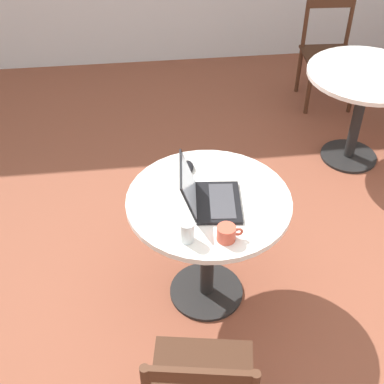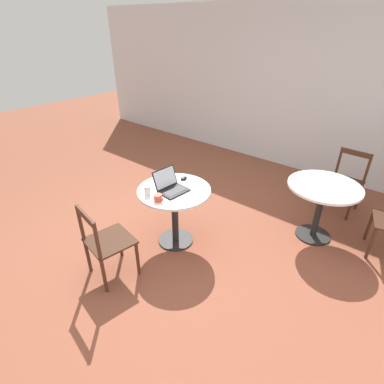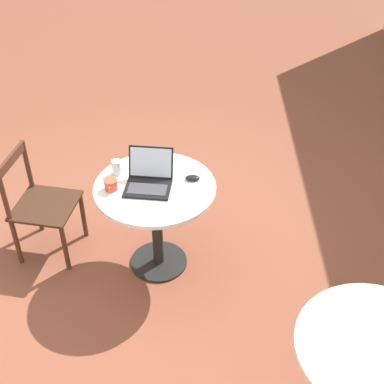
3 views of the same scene
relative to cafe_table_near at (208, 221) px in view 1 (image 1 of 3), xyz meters
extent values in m
plane|color=brown|center=(-0.14, -0.22, -0.57)|extent=(16.00, 16.00, 0.00)
cylinder|color=black|center=(0.00, 0.00, -0.56)|extent=(0.43, 0.43, 0.02)
cylinder|color=black|center=(0.00, 0.00, -0.21)|extent=(0.08, 0.08, 0.68)
cylinder|color=silver|center=(0.00, 0.00, 0.14)|extent=(0.83, 0.83, 0.03)
cylinder|color=black|center=(1.28, 1.19, -0.56)|extent=(0.43, 0.43, 0.02)
cylinder|color=black|center=(1.28, 1.19, -0.21)|extent=(0.08, 0.08, 0.68)
cylinder|color=silver|center=(1.28, 1.19, 0.14)|extent=(0.83, 0.83, 0.03)
cylinder|color=#472819|center=(-0.30, -0.60, -0.36)|extent=(0.04, 0.04, 0.42)
cylinder|color=#472819|center=(0.08, -0.67, -0.36)|extent=(0.04, 0.04, 0.42)
cube|color=#3C2215|center=(-0.14, -0.82, -0.14)|extent=(0.50, 0.50, 0.02)
cube|color=#472819|center=(-0.18, -1.01, 0.24)|extent=(0.41, 0.09, 0.07)
cylinder|color=#472819|center=(1.50, 1.83, -0.36)|extent=(0.04, 0.04, 0.42)
cylinder|color=#472819|center=(1.12, 1.85, -0.36)|extent=(0.04, 0.04, 0.42)
cylinder|color=#472819|center=(1.52, 2.21, -0.36)|extent=(0.04, 0.04, 0.42)
cylinder|color=#472819|center=(1.15, 2.23, -0.36)|extent=(0.04, 0.04, 0.42)
cube|color=#3C2215|center=(1.32, 2.03, -0.14)|extent=(0.45, 0.45, 0.02)
cylinder|color=#472819|center=(1.52, 2.21, 0.07)|extent=(0.04, 0.04, 0.41)
cylinder|color=#472819|center=(1.15, 2.23, 0.07)|extent=(0.04, 0.04, 0.41)
cube|color=#472819|center=(1.33, 2.22, 0.24)|extent=(0.41, 0.05, 0.07)
cube|color=black|center=(0.04, -0.04, 0.16)|extent=(0.25, 0.32, 0.02)
cube|color=#38383D|center=(0.06, -0.04, 0.17)|extent=(0.15, 0.27, 0.00)
cube|color=black|center=(-0.11, -0.03, 0.28)|extent=(0.11, 0.31, 0.21)
cube|color=silver|center=(-0.10, -0.03, 0.28)|extent=(0.09, 0.29, 0.19)
ellipsoid|color=black|center=(-0.08, 0.25, 0.17)|extent=(0.06, 0.10, 0.03)
cylinder|color=#C64C38|center=(0.04, -0.29, 0.19)|extent=(0.09, 0.09, 0.08)
torus|color=#C64C38|center=(0.09, -0.29, 0.20)|extent=(0.05, 0.01, 0.05)
cylinder|color=silver|center=(-0.14, -0.27, 0.21)|extent=(0.07, 0.07, 0.11)
camera|label=1|loc=(-0.32, -1.99, 1.91)|focal=50.00mm
camera|label=2|loc=(2.03, -2.14, 1.80)|focal=28.00mm
camera|label=3|loc=(2.88, 0.30, 2.34)|focal=50.00mm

